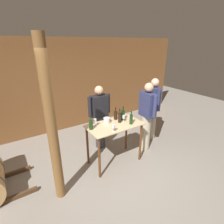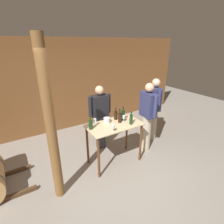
{
  "view_description": "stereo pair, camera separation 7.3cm",
  "coord_description": "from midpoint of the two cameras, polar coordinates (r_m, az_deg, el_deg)",
  "views": [
    {
      "loc": [
        -1.64,
        -2.29,
        2.57
      ],
      "look_at": [
        0.21,
        0.58,
        1.19
      ],
      "focal_mm": 28.0,
      "sensor_mm": 36.0,
      "label": 1
    },
    {
      "loc": [
        -1.58,
        -2.32,
        2.57
      ],
      "look_at": [
        0.21,
        0.58,
        1.19
      ],
      "focal_mm": 28.0,
      "sensor_mm": 36.0,
      "label": 2
    }
  ],
  "objects": [
    {
      "name": "person_visitor_bearded",
      "position": [
        4.29,
        10.79,
        -1.26
      ],
      "size": [
        0.25,
        0.59,
        1.72
      ],
      "color": "#B7AD93",
      "rests_on": "ground_plane"
    },
    {
      "name": "wine_bottle_far_right",
      "position": [
        3.69,
        5.68,
        -2.29
      ],
      "size": [
        0.07,
        0.07,
        0.29
      ],
      "color": "#193819",
      "rests_on": "tasting_table"
    },
    {
      "name": "back_wall",
      "position": [
        5.42,
        -14.9,
        8.19
      ],
      "size": [
        8.4,
        0.05,
        2.7
      ],
      "color": "brown",
      "rests_on": "ground_plane"
    },
    {
      "name": "person_visitor_with_scarf",
      "position": [
        4.32,
        -4.54,
        -1.45
      ],
      "size": [
        0.59,
        0.24,
        1.63
      ],
      "color": "#333847",
      "rests_on": "ground_plane"
    },
    {
      "name": "wine_bottle_left",
      "position": [
        3.75,
        1.95,
        -1.77
      ],
      "size": [
        0.07,
        0.07,
        0.31
      ],
      "color": "black",
      "rests_on": "tasting_table"
    },
    {
      "name": "wine_glass_near_left",
      "position": [
        3.61,
        -6.14,
        -2.9
      ],
      "size": [
        0.06,
        0.06,
        0.16
      ],
      "color": "silver",
      "rests_on": "tasting_table"
    },
    {
      "name": "wine_glass_near_center",
      "position": [
        3.37,
        -0.19,
        -4.76
      ],
      "size": [
        0.07,
        0.07,
        0.15
      ],
      "color": "silver",
      "rests_on": "tasting_table"
    },
    {
      "name": "person_host",
      "position": [
        4.82,
        12.75,
        1.23
      ],
      "size": [
        0.34,
        0.56,
        1.72
      ],
      "color": "#B7AD93",
      "rests_on": "ground_plane"
    },
    {
      "name": "wine_bottle_right",
      "position": [
        3.88,
        3.06,
        -0.93
      ],
      "size": [
        0.08,
        0.08,
        0.32
      ],
      "color": "black",
      "rests_on": "tasting_table"
    },
    {
      "name": "wooden_post",
      "position": [
        2.84,
        -19.8,
        -4.92
      ],
      "size": [
        0.16,
        0.16,
        2.7
      ],
      "color": "brown",
      "rests_on": "ground_plane"
    },
    {
      "name": "wine_bottle_center",
      "position": [
        3.9,
        0.63,
        -1.01
      ],
      "size": [
        0.08,
        0.08,
        0.28
      ],
      "color": "black",
      "rests_on": "tasting_table"
    },
    {
      "name": "ice_bucket",
      "position": [
        3.77,
        -2.27,
        -2.71
      ],
      "size": [
        0.14,
        0.14,
        0.11
      ],
      "color": "silver",
      "rests_on": "tasting_table"
    },
    {
      "name": "wine_glass_near_right",
      "position": [
        3.81,
        3.29,
        -1.69
      ],
      "size": [
        0.06,
        0.06,
        0.15
      ],
      "color": "silver",
      "rests_on": "tasting_table"
    },
    {
      "name": "wine_bottle_far_left",
      "position": [
        3.49,
        -7.49,
        -4.1
      ],
      "size": [
        0.08,
        0.08,
        0.29
      ],
      "color": "#193819",
      "rests_on": "tasting_table"
    },
    {
      "name": "ground_plane",
      "position": [
        3.81,
        1.59,
        -20.5
      ],
      "size": [
        14.0,
        14.0,
        0.0
      ],
      "primitive_type": "plane",
      "color": "gray"
    },
    {
      "name": "tasting_table",
      "position": [
        3.79,
        0.27,
        -6.63
      ],
      "size": [
        1.18,
        0.65,
        0.94
      ],
      "color": "#D1B284",
      "rests_on": "ground_plane"
    }
  ]
}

